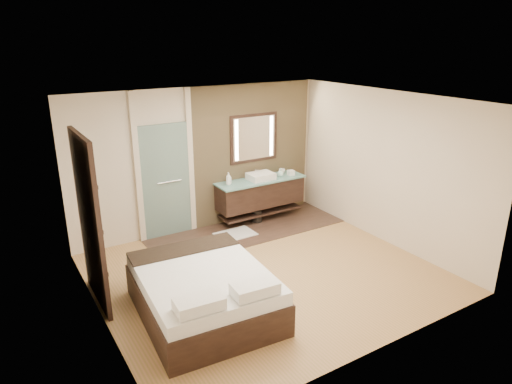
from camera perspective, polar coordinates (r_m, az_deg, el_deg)
floor at (r=7.32m, az=1.27°, el=-10.10°), size 5.00×5.00×0.00m
tile_strip at (r=8.82m, az=-1.13°, el=-4.76°), size 3.80×1.30×0.01m
stone_wall at (r=9.12m, az=-0.43°, el=4.99°), size 2.60×0.08×2.70m
vanity at (r=9.10m, az=0.53°, el=-0.10°), size 1.85×0.55×0.88m
mirror_unit at (r=9.01m, az=-0.26°, el=6.77°), size 1.06×0.04×0.96m
frosted_door at (r=8.39m, az=-11.26°, el=1.91°), size 1.10×0.12×2.70m
shoji_partition at (r=6.49m, az=-20.04°, el=-3.44°), size 0.06×1.20×2.40m
bed at (r=6.25m, az=-6.52°, el=-12.32°), size 1.76×2.13×0.78m
bath_mat at (r=8.62m, az=-2.61°, el=-5.28°), size 0.73×0.51×0.02m
waste_bin at (r=9.15m, az=0.10°, el=-2.99°), size 0.28×0.28×0.27m
tissue_box at (r=9.30m, az=4.40°, el=2.42°), size 0.13×0.13×0.10m
soap_bottle_a at (r=8.66m, az=-3.47°, el=1.68°), size 0.10×0.10×0.24m
soap_bottle_b at (r=8.76m, az=-3.42°, el=1.70°), size 0.10×0.10×0.19m
soap_bottle_c at (r=9.18m, az=3.09°, el=2.46°), size 0.13×0.13×0.17m
cup at (r=9.39m, az=3.25°, el=2.62°), size 0.15×0.15×0.10m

